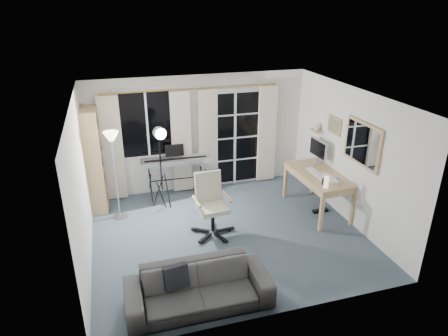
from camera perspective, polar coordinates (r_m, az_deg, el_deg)
The scene contains 17 objects.
floor at distance 7.01m, azimuth 0.47°, elevation -9.45°, with size 4.50×4.00×0.02m, color #3C4A58.
window at distance 7.98m, azimuth -10.95°, elevation 6.21°, with size 1.20×0.08×1.40m.
french_door at distance 8.47m, azimuth 1.49°, elevation 4.24°, with size 1.32×0.09×2.11m.
curtains at distance 8.15m, azimuth -4.28°, elevation 3.92°, with size 3.60×0.07×2.13m.
bookshelf at distance 7.92m, azimuth -18.19°, elevation 0.99°, with size 0.36×0.93×1.97m.
torchiere_lamp at distance 7.19m, azimuth -15.64°, elevation 2.53°, with size 0.30×0.30×1.67m.
keyboard_piano at distance 8.02m, azimuth -6.91°, elevation 0.95°, with size 1.39×0.70×1.00m.
studio_light at distance 7.35m, azimuth -9.13°, elevation 3.58°, with size 0.35×0.36×1.67m.
office_chair at distance 6.78m, azimuth -2.01°, elevation -4.33°, with size 0.74×0.76×1.09m.
desk at distance 7.64m, azimuth 13.36°, elevation -1.39°, with size 0.78×1.47×0.77m.
monitor at distance 7.95m, azimuth 13.29°, elevation 2.60°, with size 0.19×0.56×0.48m.
desk_clutter at distance 7.46m, azimuth 13.77°, elevation -2.66°, with size 0.43×0.88×0.97m.
mug at distance 7.24m, azimuth 16.06°, elevation -1.72°, with size 0.13×0.10×0.13m, color silver.
wall_mirror at distance 6.97m, azimuth 19.19°, elevation 3.28°, with size 0.04×0.94×0.74m.
framed_print at distance 7.67m, azimuth 15.51°, elevation 5.87°, with size 0.03×0.42×0.32m.
wall_shelf at distance 8.10m, azimuth 13.14°, elevation 5.58°, with size 0.16×0.30×0.18m.
sofa at distance 5.39m, azimuth -3.72°, elevation -15.90°, with size 1.90×0.57×0.74m.
Camera 1 is at (-1.72, -5.65, 3.76)m, focal length 32.00 mm.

